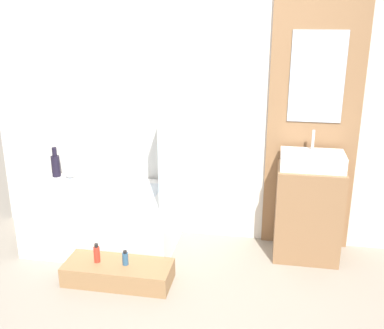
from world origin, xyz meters
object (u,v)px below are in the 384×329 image
object	(u,v)px
wooden_step_bench	(118,273)
vase_round_light	(70,172)
sink	(312,160)
bottle_soap_primary	(97,254)
bottle_soap_secondary	(125,258)
bathtub	(103,218)
vase_tall_dark	(56,165)

from	to	relation	value
wooden_step_bench	vase_round_light	xyz separation A→B (m)	(-0.75, 0.83, 0.53)
sink	bottle_soap_primary	bearing A→B (deg)	-157.13
bottle_soap_secondary	vase_round_light	bearing A→B (deg)	134.43
sink	vase_round_light	xyz separation A→B (m)	(-2.24, 0.12, -0.29)
vase_round_light	bottle_soap_primary	distance (m)	1.07
bathtub	sink	xyz separation A→B (m)	(1.83, 0.14, 0.62)
sink	vase_tall_dark	distance (m)	2.41
bottle_soap_secondary	wooden_step_bench	bearing A→B (deg)	180.00
vase_round_light	bottle_soap_primary	size ratio (longest dim) A/B	0.71
bottle_soap_secondary	sink	bearing A→B (deg)	26.18
vase_tall_dark	vase_round_light	world-z (taller)	vase_tall_dark
bottle_soap_secondary	bathtub	bearing A→B (deg)	125.09
bottle_soap_primary	vase_tall_dark	bearing A→B (deg)	130.83
wooden_step_bench	sink	world-z (taller)	sink
bottle_soap_primary	bottle_soap_secondary	distance (m)	0.24
vase_tall_dark	bottle_soap_secondary	size ratio (longest dim) A/B	2.40
bathtub	wooden_step_bench	bearing A→B (deg)	-59.57
vase_round_light	bottle_soap_primary	world-z (taller)	vase_round_light
vase_tall_dark	bottle_soap_primary	distance (m)	1.20
sink	bottle_soap_secondary	bearing A→B (deg)	-153.82
sink	bottle_soap_primary	distance (m)	1.93
wooden_step_bench	bottle_soap_secondary	bearing A→B (deg)	-0.00
bottle_soap_primary	bathtub	bearing A→B (deg)	105.65
wooden_step_bench	bottle_soap_secondary	size ratio (longest dim) A/B	7.06
bottle_soap_primary	bottle_soap_secondary	xyz separation A→B (m)	(0.24, -0.00, -0.02)
bathtub	bottle_soap_primary	distance (m)	0.58
vase_tall_dark	vase_round_light	size ratio (longest dim) A/B	2.59
wooden_step_bench	sink	bearing A→B (deg)	25.19
vase_round_light	bottle_soap_secondary	size ratio (longest dim) A/B	0.93
vase_tall_dark	bottle_soap_primary	size ratio (longest dim) A/B	1.83
wooden_step_bench	vase_round_light	size ratio (longest dim) A/B	7.63
vase_round_light	bathtub	bearing A→B (deg)	-32.53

